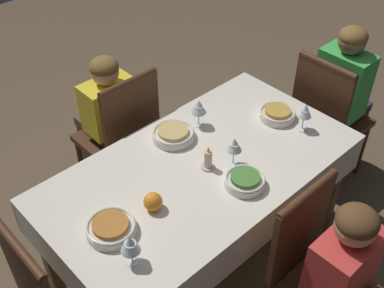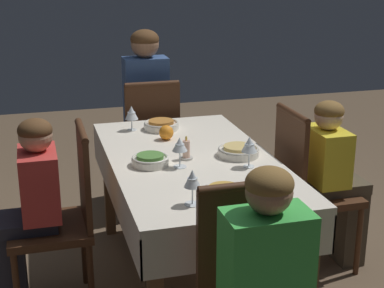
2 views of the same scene
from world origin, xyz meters
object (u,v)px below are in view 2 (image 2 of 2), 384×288
at_px(chair_north, 64,212).
at_px(chair_east, 150,139).
at_px(bowl_east, 161,125).
at_px(candle_centerpiece, 186,151).
at_px(bowl_north, 150,160).
at_px(wine_glass_north, 180,145).
at_px(wine_glass_west, 192,180).
at_px(person_child_yellow, 335,176).
at_px(person_child_red, 28,209).
at_px(orange_fruit, 166,132).
at_px(person_adult_denim, 145,107).
at_px(wine_glass_south, 249,145).
at_px(chair_south, 307,183).
at_px(bowl_south, 238,151).
at_px(dining_table, 191,173).
at_px(wine_glass_east, 131,113).
at_px(bowl_west, 224,193).

bearing_deg(chair_north, chair_east, 148.41).
bearing_deg(bowl_east, candle_centerpiece, -179.51).
relative_size(bowl_north, wine_glass_north, 1.22).
distance_m(wine_glass_west, candle_centerpiece, 0.59).
xyz_separation_m(person_child_yellow, bowl_north, (-0.05, 1.07, 0.21)).
xyz_separation_m(person_child_yellow, bowl_east, (0.56, 0.88, 0.21)).
bearing_deg(person_child_red, orange_fruit, 116.04).
distance_m(chair_east, bowl_east, 0.53).
xyz_separation_m(person_adult_denim, orange_fruit, (-0.84, 0.04, 0.06)).
bearing_deg(person_child_yellow, wine_glass_south, 108.49).
bearing_deg(person_child_red, person_child_yellow, 91.08).
xyz_separation_m(chair_east, wine_glass_south, (-1.24, -0.25, 0.32)).
xyz_separation_m(chair_south, bowl_south, (-0.03, 0.43, 0.24)).
distance_m(dining_table, bowl_north, 0.26).
bearing_deg(chair_south, person_child_yellow, -90.00).
xyz_separation_m(chair_south, orange_fruit, (0.35, 0.73, 0.25)).
bearing_deg(wine_glass_east, bowl_north, 178.34).
height_order(person_adult_denim, bowl_west, person_adult_denim).
relative_size(person_adult_denim, wine_glass_east, 8.35).
relative_size(chair_south, wine_glass_north, 6.10).
xyz_separation_m(wine_glass_west, bowl_north, (0.53, 0.07, -0.08)).
xyz_separation_m(person_adult_denim, bowl_north, (-1.23, 0.22, 0.04)).
height_order(person_child_yellow, wine_glass_west, person_child_yellow).
distance_m(bowl_south, candle_centerpiece, 0.28).
height_order(chair_south, bowl_north, chair_south).
bearing_deg(chair_east, wine_glass_east, 66.18).
distance_m(chair_north, wine_glass_east, 0.84).
height_order(chair_north, bowl_north, chair_north).
height_order(person_adult_denim, orange_fruit, person_adult_denim).
bearing_deg(person_child_red, bowl_north, 88.69).
relative_size(bowl_south, wine_glass_south, 1.37).
distance_m(wine_glass_south, bowl_north, 0.50).
distance_m(wine_glass_south, orange_fruit, 0.63).
distance_m(chair_south, bowl_north, 0.93).
bearing_deg(bowl_north, person_adult_denim, -9.95).
relative_size(wine_glass_west, candle_centerpiece, 1.25).
bearing_deg(bowl_west, person_child_red, 58.04).
xyz_separation_m(chair_north, bowl_north, (-0.01, -0.44, 0.24)).
height_order(chair_north, person_child_yellow, person_child_yellow).
bearing_deg(wine_glass_west, bowl_north, 7.84).
xyz_separation_m(person_child_yellow, wine_glass_east, (0.59, 1.05, 0.29)).
distance_m(chair_east, bowl_south, 1.12).
distance_m(candle_centerpiece, orange_fruit, 0.36).
bearing_deg(wine_glass_east, person_child_red, 134.70).
xyz_separation_m(person_child_yellow, candle_centerpiece, (-0.00, 0.87, 0.23)).
height_order(person_child_red, bowl_west, person_child_red).
xyz_separation_m(chair_east, bowl_south, (-1.07, -0.26, 0.24)).
bearing_deg(bowl_west, bowl_north, 23.73).
bearing_deg(candle_centerpiece, dining_table, -64.15).
relative_size(person_child_yellow, bowl_north, 5.21).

